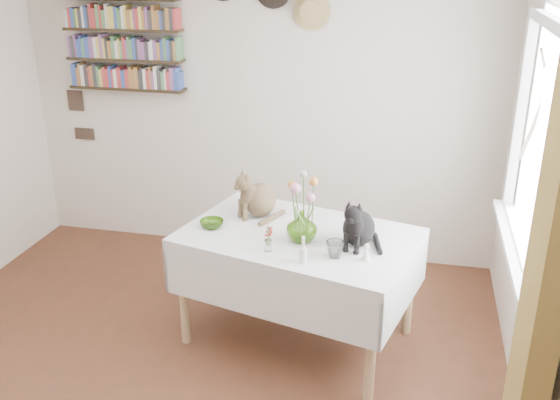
% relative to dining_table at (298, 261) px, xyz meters
% --- Properties ---
extents(room, '(4.08, 4.58, 2.58)m').
position_rel_dining_table_xyz_m(room, '(-0.62, -0.92, 0.66)').
color(room, brown).
rests_on(room, ground).
extents(window, '(0.12, 1.52, 1.32)m').
position_rel_dining_table_xyz_m(window, '(1.35, -0.12, 0.81)').
color(window, white).
rests_on(window, room).
extents(curtain, '(0.12, 0.38, 2.10)m').
position_rel_dining_table_xyz_m(curtain, '(1.28, -1.04, 0.56)').
color(curtain, brown).
rests_on(curtain, room).
extents(dining_table, '(1.65, 1.27, 0.78)m').
position_rel_dining_table_xyz_m(dining_table, '(0.00, 0.00, 0.00)').
color(dining_table, white).
rests_on(dining_table, room).
extents(tabby_cat, '(0.37, 0.36, 0.34)m').
position_rel_dining_table_xyz_m(tabby_cat, '(-0.32, 0.25, 0.36)').
color(tabby_cat, brown).
rests_on(tabby_cat, dining_table).
extents(black_cat, '(0.28, 0.32, 0.33)m').
position_rel_dining_table_xyz_m(black_cat, '(0.39, -0.06, 0.36)').
color(black_cat, black).
rests_on(black_cat, dining_table).
extents(flower_vase, '(0.21, 0.21, 0.20)m').
position_rel_dining_table_xyz_m(flower_vase, '(0.04, -0.09, 0.29)').
color(flower_vase, '#7EB735').
rests_on(flower_vase, dining_table).
extents(green_bowl, '(0.21, 0.21, 0.05)m').
position_rel_dining_table_xyz_m(green_bowl, '(-0.58, -0.02, 0.22)').
color(green_bowl, '#7EB735').
rests_on(green_bowl, dining_table).
extents(drinking_glass, '(0.11, 0.11, 0.10)m').
position_rel_dining_table_xyz_m(drinking_glass, '(0.27, -0.27, 0.24)').
color(drinking_glass, white).
rests_on(drinking_glass, dining_table).
extents(candlestick, '(0.05, 0.05, 0.17)m').
position_rel_dining_table_xyz_m(candlestick, '(0.10, -0.38, 0.25)').
color(candlestick, white).
rests_on(candlestick, dining_table).
extents(berry_jar, '(0.05, 0.05, 0.18)m').
position_rel_dining_table_xyz_m(berry_jar, '(-0.13, -0.28, 0.27)').
color(berry_jar, white).
rests_on(berry_jar, dining_table).
extents(porcelain_figurine, '(0.06, 0.06, 0.11)m').
position_rel_dining_table_xyz_m(porcelain_figurine, '(0.46, -0.27, 0.24)').
color(porcelain_figurine, white).
rests_on(porcelain_figurine, dining_table).
extents(flower_bouquet, '(0.17, 0.12, 0.39)m').
position_rel_dining_table_xyz_m(flower_bouquet, '(0.04, -0.08, 0.54)').
color(flower_bouquet, '#4C7233').
rests_on(flower_bouquet, flower_vase).
extents(bookshelf_unit, '(1.00, 0.16, 0.91)m').
position_rel_dining_table_xyz_m(bookshelf_unit, '(-1.72, 1.24, 1.25)').
color(bookshelf_unit, black).
rests_on(bookshelf_unit, room).
extents(wall_art_plaques, '(0.21, 0.02, 0.44)m').
position_rel_dining_table_xyz_m(wall_art_plaques, '(-2.25, 1.31, 0.53)').
color(wall_art_plaques, '#38281E').
rests_on(wall_art_plaques, room).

